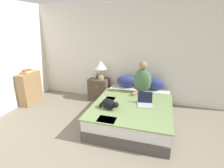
# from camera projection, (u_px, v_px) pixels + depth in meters

# --- Properties ---
(wall_back) EXTENTS (6.03, 0.05, 2.55)m
(wall_back) POSITION_uv_depth(u_px,v_px,m) (126.00, 54.00, 4.59)
(wall_back) COLOR silver
(wall_back) RESTS_ON ground_plane
(bed) EXTENTS (1.58, 2.08, 0.45)m
(bed) POSITION_uv_depth(u_px,v_px,m) (133.00, 111.00, 3.81)
(bed) COLOR #4C4742
(bed) RESTS_ON ground_plane
(pillow_near) EXTENTS (0.52, 0.29, 0.29)m
(pillow_near) POSITION_uv_depth(u_px,v_px,m) (127.00, 81.00, 4.57)
(pillow_near) COLOR navy
(pillow_near) RESTS_ON bed
(pillow_far) EXTENTS (0.52, 0.29, 0.29)m
(pillow_far) POSITION_uv_depth(u_px,v_px,m) (154.00, 84.00, 4.38)
(pillow_far) COLOR navy
(pillow_far) RESTS_ON bed
(person_sitting) EXTENTS (0.42, 0.41, 0.76)m
(person_sitting) POSITION_uv_depth(u_px,v_px,m) (142.00, 80.00, 4.11)
(person_sitting) COLOR #476B4C
(person_sitting) RESTS_ON bed
(cat_tabby) EXTENTS (0.44, 0.30, 0.20)m
(cat_tabby) POSITION_uv_depth(u_px,v_px,m) (109.00, 104.00, 3.38)
(cat_tabby) COLOR black
(cat_tabby) RESTS_ON bed
(laptop_open) EXTENTS (0.34, 0.32, 0.24)m
(laptop_open) POSITION_uv_depth(u_px,v_px,m) (145.00, 102.00, 3.55)
(laptop_open) COLOR #B7B7BC
(laptop_open) RESTS_ON bed
(nightstand) EXTENTS (0.52, 0.41, 0.61)m
(nightstand) POSITION_uv_depth(u_px,v_px,m) (99.00, 89.00, 4.85)
(nightstand) COLOR brown
(nightstand) RESTS_ON ground_plane
(table_lamp) EXTENTS (0.32, 0.32, 0.50)m
(table_lamp) POSITION_uv_depth(u_px,v_px,m) (101.00, 66.00, 4.62)
(table_lamp) COLOR tan
(table_lamp) RESTS_ON nightstand
(tissue_box) EXTENTS (0.12, 0.12, 0.14)m
(tissue_box) POSITION_uv_depth(u_px,v_px,m) (94.00, 75.00, 4.87)
(tissue_box) COLOR silver
(tissue_box) RESTS_ON nightstand
(bookshelf) EXTENTS (0.26, 0.62, 0.83)m
(bookshelf) POSITION_uv_depth(u_px,v_px,m) (30.00, 88.00, 4.61)
(bookshelf) COLOR #99754C
(bookshelf) RESTS_ON ground_plane
(book_stack_top) EXTENTS (0.18, 0.23, 0.09)m
(book_stack_top) POSITION_uv_depth(u_px,v_px,m) (27.00, 71.00, 4.46)
(book_stack_top) COLOR gold
(book_stack_top) RESTS_ON bookshelf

